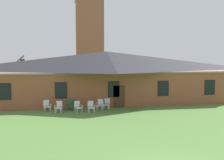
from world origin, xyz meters
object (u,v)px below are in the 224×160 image
at_px(lawn_chair_right_end, 91,106).
at_px(lawn_chair_under_eave, 107,103).
at_px(lawn_chair_far_side, 100,104).
at_px(lawn_chair_by_porch, 47,105).
at_px(lawn_chair_left_end, 70,104).
at_px(lawn_chair_near_door, 59,106).
at_px(lawn_chair_middle, 78,106).

xyz_separation_m(lawn_chair_right_end, lawn_chair_under_eave, (1.56, 1.14, 0.00)).
bearing_deg(lawn_chair_far_side, lawn_chair_under_eave, 23.34).
relative_size(lawn_chair_by_porch, lawn_chair_left_end, 1.00).
relative_size(lawn_chair_right_end, lawn_chair_far_side, 1.00).
height_order(lawn_chair_near_door, lawn_chair_under_eave, same).
bearing_deg(lawn_chair_middle, lawn_chair_far_side, 18.81).
relative_size(lawn_chair_by_porch, lawn_chair_far_side, 1.00).
height_order(lawn_chair_by_porch, lawn_chair_left_end, same).
bearing_deg(lawn_chair_right_end, lawn_chair_left_end, 147.30).
height_order(lawn_chair_by_porch, lawn_chair_middle, same).
xyz_separation_m(lawn_chair_left_end, lawn_chair_far_side, (2.74, -0.32, 0.00)).
distance_m(lawn_chair_by_porch, lawn_chair_middle, 2.88).
distance_m(lawn_chair_by_porch, lawn_chair_right_end, 4.01).
height_order(lawn_chair_middle, lawn_chair_right_end, same).
xyz_separation_m(lawn_chair_near_door, lawn_chair_under_eave, (4.33, 0.75, 0.00)).
xyz_separation_m(lawn_chair_middle, lawn_chair_far_side, (2.03, 0.69, 0.00)).
bearing_deg(lawn_chair_middle, lawn_chair_under_eave, 19.94).
xyz_separation_m(lawn_chair_left_end, lawn_chair_under_eave, (3.39, -0.04, 0.00)).
xyz_separation_m(lawn_chair_near_door, lawn_chair_right_end, (2.77, -0.38, 0.00)).
bearing_deg(lawn_chair_by_porch, lawn_chair_left_end, 3.52).
bearing_deg(lawn_chair_far_side, lawn_chair_by_porch, 177.65).
relative_size(lawn_chair_left_end, lawn_chair_middle, 1.00).
distance_m(lawn_chair_near_door, lawn_chair_left_end, 1.23).
bearing_deg(lawn_chair_middle, lawn_chair_right_end, -8.11).
xyz_separation_m(lawn_chair_middle, lawn_chair_under_eave, (2.69, 0.98, 0.00)).
xyz_separation_m(lawn_chair_left_end, lawn_chair_middle, (0.70, -1.01, 0.00)).
height_order(lawn_chair_by_porch, lawn_chair_under_eave, same).
relative_size(lawn_chair_near_door, lawn_chair_far_side, 1.00).
height_order(lawn_chair_right_end, lawn_chair_far_side, same).
bearing_deg(lawn_chair_by_porch, lawn_chair_near_door, -31.21).
xyz_separation_m(lawn_chair_by_porch, lawn_chair_middle, (2.74, -0.89, 0.00)).
distance_m(lawn_chair_near_door, lawn_chair_middle, 1.66).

